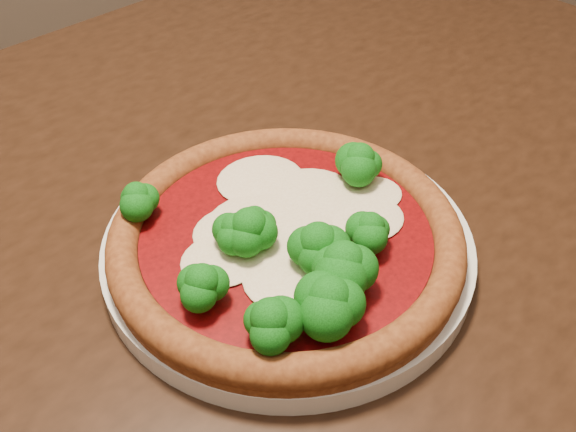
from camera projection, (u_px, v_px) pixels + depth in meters
name	position (u px, v px, depth m)	size (l,w,h in m)	color
dining_table	(184.00, 310.00, 0.58)	(1.50, 1.21, 0.75)	black
plate	(288.00, 246.00, 0.50)	(0.28, 0.28, 0.02)	silver
pizza	(287.00, 238.00, 0.47)	(0.26, 0.26, 0.06)	brown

